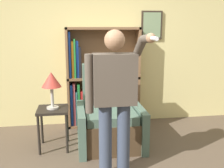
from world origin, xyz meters
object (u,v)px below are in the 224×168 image
object	(u,v)px
armchair	(109,120)
table_lamp	(51,81)
side_table	(53,116)
bookcase	(95,80)
person_standing	(114,95)

from	to	relation	value
armchair	table_lamp	world-z (taller)	armchair
armchair	side_table	xyz separation A→B (m)	(-0.82, -0.03, 0.13)
armchair	table_lamp	distance (m)	1.03
armchair	table_lamp	xyz separation A→B (m)	(-0.82, -0.03, 0.63)
bookcase	person_standing	size ratio (longest dim) A/B	1.01
person_standing	armchair	bearing A→B (deg)	85.64
side_table	bookcase	bearing A→B (deg)	51.21
side_table	table_lamp	world-z (taller)	table_lamp
armchair	table_lamp	bearing A→B (deg)	-178.05
table_lamp	armchair	bearing A→B (deg)	1.95
person_standing	table_lamp	xyz separation A→B (m)	(-0.75, 0.86, 0.00)
bookcase	side_table	distance (m)	1.14
armchair	person_standing	size ratio (longest dim) A/B	0.69
armchair	side_table	size ratio (longest dim) A/B	1.96
person_standing	side_table	distance (m)	1.24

